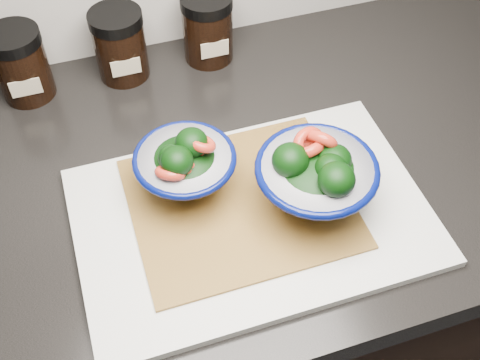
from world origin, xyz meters
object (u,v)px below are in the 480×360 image
object	(u,v)px
spice_jar_c	(21,64)
spice_jar_e	(208,28)
spice_jar_d	(120,45)
cutting_board	(252,216)
bowl_left	(185,166)
bowl_right	(315,177)

from	to	relation	value
spice_jar_c	spice_jar_e	distance (m)	0.29
spice_jar_c	spice_jar_d	xyz separation A→B (m)	(0.15, 0.00, 0.00)
spice_jar_d	cutting_board	bearing A→B (deg)	-73.51
cutting_board	spice_jar_c	xyz separation A→B (m)	(-0.25, 0.34, 0.05)
spice_jar_d	bowl_left	bearing A→B (deg)	-83.38
cutting_board	spice_jar_d	size ratio (longest dim) A/B	3.98
cutting_board	spice_jar_c	distance (m)	0.42
bowl_left	bowl_right	distance (m)	0.17
spice_jar_e	bowl_right	bearing A→B (deg)	-83.62
bowl_right	spice_jar_c	distance (m)	0.48
cutting_board	spice_jar_c	world-z (taller)	spice_jar_c
cutting_board	bowl_left	bearing A→B (deg)	136.65
cutting_board	bowl_left	distance (m)	0.11
bowl_left	spice_jar_e	distance (m)	0.29
spice_jar_d	spice_jar_e	world-z (taller)	same
bowl_right	spice_jar_c	size ratio (longest dim) A/B	1.37
spice_jar_c	spice_jar_e	bearing A→B (deg)	0.00
bowl_left	spice_jar_e	world-z (taller)	spice_jar_e
cutting_board	bowl_right	size ratio (longest dim) A/B	2.92
bowl_left	spice_jar_e	bearing A→B (deg)	68.31
spice_jar_c	spice_jar_e	xyz separation A→B (m)	(0.29, 0.00, 0.00)
bowl_left	bowl_right	bearing A→B (deg)	-26.39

